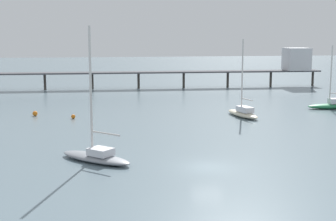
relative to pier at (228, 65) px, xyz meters
The scene contains 7 objects.
ground_plane 62.06m from the pier, 107.52° to the right, with size 400.00×400.00×0.00m, color slate.
pier is the anchor object (origin of this frame).
sailboat_cream 36.95m from the pier, 102.69° to the right, with size 3.43×7.31×10.34m.
sailboat_gray 62.40m from the pier, 116.43° to the right, with size 7.02×6.79×11.66m.
sailboat_green 32.15m from the pier, 76.84° to the right, with size 7.47×2.43×9.36m.
mooring_buoy_mid 45.64m from the pier, 132.22° to the right, with size 0.56×0.56×0.56m, color orange.
mooring_buoy_far 47.32m from the pier, 139.29° to the right, with size 0.68×0.68×0.68m, color orange.
Camera 1 is at (-9.20, -37.47, 10.91)m, focal length 50.98 mm.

